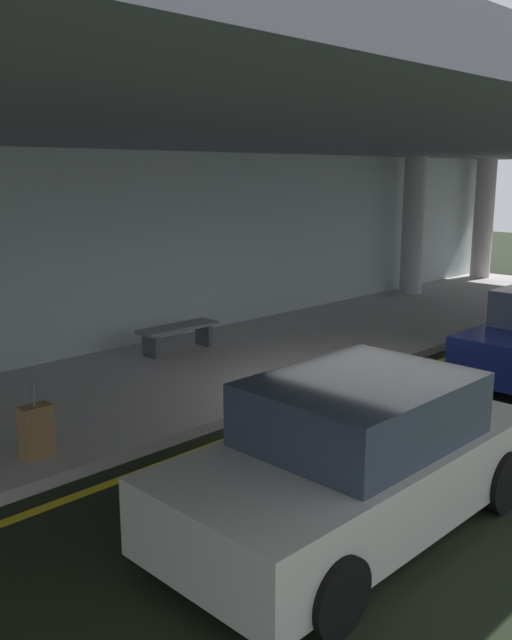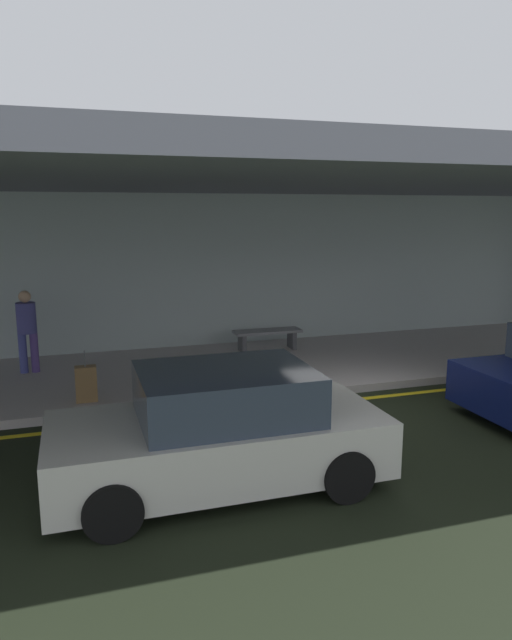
{
  "view_description": "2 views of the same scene",
  "coord_description": "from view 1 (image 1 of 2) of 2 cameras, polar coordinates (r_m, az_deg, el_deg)",
  "views": [
    {
      "loc": [
        -8.16,
        -5.47,
        3.4
      ],
      "look_at": [
        -0.71,
        1.94,
        1.12
      ],
      "focal_mm": 38.37,
      "sensor_mm": 36.0,
      "label": 1
    },
    {
      "loc": [
        -4.78,
        -8.42,
        3.4
      ],
      "look_at": [
        -1.36,
        2.33,
        1.26
      ],
      "focal_mm": 32.46,
      "sensor_mm": 36.0,
      "label": 2
    }
  ],
  "objects": [
    {
      "name": "bench_metal",
      "position": [
        12.69,
        -6.51,
        -1.04
      ],
      "size": [
        1.6,
        0.5,
        0.48
      ],
      "color": "slate",
      "rests_on": "sidewalk"
    },
    {
      "name": "sidewalk",
      "position": [
        12.29,
        -1.51,
        -3.45
      ],
      "size": [
        26.0,
        4.2,
        0.15
      ],
      "primitive_type": "cube",
      "color": "#B4ACAB",
      "rests_on": "ground"
    },
    {
      "name": "car_silver",
      "position": [
        6.75,
        8.29,
        -11.34
      ],
      "size": [
        4.1,
        1.92,
        1.5
      ],
      "rotation": [
        0.0,
        0.0,
        3.22
      ],
      "color": "beige",
      "rests_on": "ground"
    },
    {
      "name": "lane_stripe_yellow",
      "position": [
        10.75,
        7.57,
        -6.27
      ],
      "size": [
        26.0,
        0.14,
        0.01
      ],
      "primitive_type": "cube",
      "color": "yellow",
      "rests_on": "ground"
    },
    {
      "name": "ground_plane",
      "position": [
        10.4,
        10.46,
        -7.05
      ],
      "size": [
        60.0,
        60.0,
        0.0
      ],
      "primitive_type": "plane",
      "color": "black"
    },
    {
      "name": "suitcase_upright_primary",
      "position": [
        8.42,
        -17.86,
        -8.8
      ],
      "size": [
        0.36,
        0.22,
        0.9
      ],
      "rotation": [
        0.0,
        0.0,
        -0.5
      ],
      "color": "olive",
      "rests_on": "sidewalk"
    },
    {
      "name": "ceiling_overhang",
      "position": [
        11.49,
        0.16,
        14.99
      ],
      "size": [
        28.0,
        13.2,
        0.3
      ],
      "primitive_type": "cube",
      "color": "slate",
      "rests_on": "support_column_far_left"
    },
    {
      "name": "terminal_back_wall",
      "position": [
        13.64,
        -8.13,
        5.81
      ],
      "size": [
        26.0,
        0.3,
        3.8
      ],
      "primitive_type": "cube",
      "color": "#ADBBBA",
      "rests_on": "ground"
    },
    {
      "name": "support_column_left_mid",
      "position": [
        22.58,
        18.44,
        8.01
      ],
      "size": [
        0.6,
        0.6,
        3.65
      ],
      "primitive_type": "cylinder",
      "color": "#BBAFB3",
      "rests_on": "sidewalk"
    },
    {
      "name": "support_column_far_left",
      "position": [
        19.1,
        12.98,
        7.66
      ],
      "size": [
        0.6,
        0.6,
        3.65
      ],
      "primitive_type": "cylinder",
      "color": "#ADB2B0",
      "rests_on": "sidewalk"
    }
  ]
}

